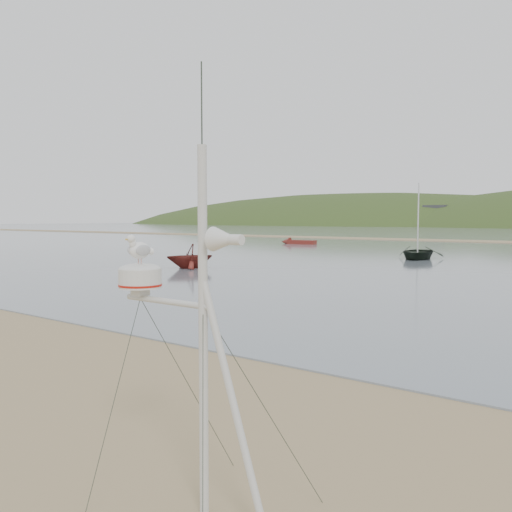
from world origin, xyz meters
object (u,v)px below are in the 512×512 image
Objects in this scene: boat_dark at (418,228)px; dinghy_red_far at (295,242)px; mast_rig at (197,410)px; boat_red at (190,245)px.

boat_dark is 1.03× the size of dinghy_red_far.
dinghy_red_far is (-20.63, 14.48, -2.13)m from boat_dark.
mast_rig is 1.00× the size of boat_dark.
boat_red is (-19.77, 20.23, 0.35)m from mast_rig.
boat_red is at bearing 134.34° from mast_rig.
mast_rig reaches higher than boat_red.
boat_red reaches higher than dinghy_red_far.
mast_rig is at bearing -57.86° from dinghy_red_far.
dinghy_red_far is at bearing 140.33° from boat_red.
dinghy_red_far is (-12.13, 30.55, -1.20)m from boat_red.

